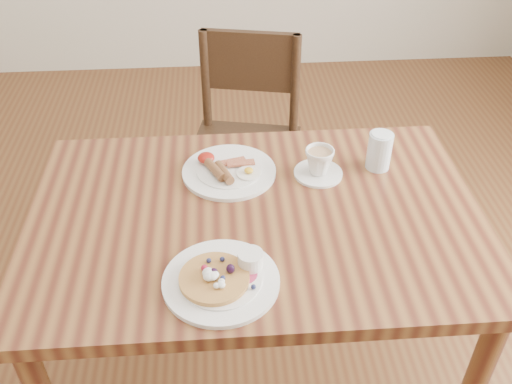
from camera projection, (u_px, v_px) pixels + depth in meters
ground at (256, 380)px, 1.96m from camera, size 5.00×5.00×0.00m
dining_table at (256, 241)px, 1.56m from camera, size 1.20×0.80×0.75m
chair_far at (246, 138)px, 2.28m from camera, size 0.50×0.50×0.88m
pancake_plate at (222, 278)px, 1.30m from camera, size 0.27×0.27×0.06m
breakfast_plate at (228, 170)px, 1.64m from camera, size 0.27×0.27×0.04m
teacup_saucer at (319, 164)px, 1.62m from camera, size 0.14×0.14×0.09m
water_glass at (379, 151)px, 1.64m from camera, size 0.07×0.07×0.11m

